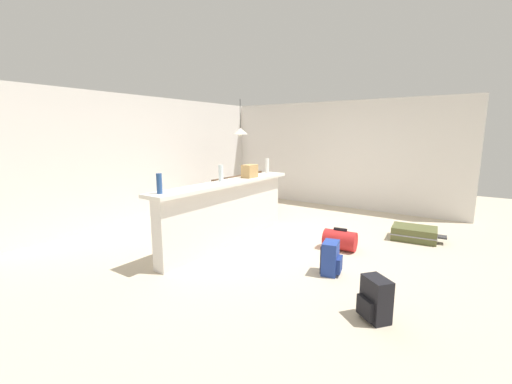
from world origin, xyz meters
TOP-DOWN VIEW (x-y plane):
  - ground_plane at (0.00, 0.00)m, footprint 13.00×13.00m
  - wall_back at (0.00, 3.05)m, footprint 6.60×0.10m
  - wall_right at (3.05, 0.30)m, footprint 0.10×6.00m
  - partition_half_wall at (-0.67, 0.54)m, footprint 2.80×0.20m
  - bar_countertop at (-0.67, 0.54)m, footprint 2.96×0.40m
  - bottle_blue at (-1.96, 0.57)m, footprint 0.07×0.07m
  - bottle_clear at (-0.70, 0.64)m, footprint 0.08×0.08m
  - bottle_white at (0.57, 0.59)m, footprint 0.07×0.07m
  - grocery_bag at (-0.09, 0.52)m, footprint 0.26×0.18m
  - dining_table at (1.34, 1.80)m, footprint 1.10×0.80m
  - dining_chair_near_partition at (1.27, 1.24)m, footprint 0.43×0.43m
  - pendant_lamp at (1.39, 1.83)m, footprint 0.34×0.34m
  - suitcase_flat_olive at (1.25, -1.91)m, footprint 0.56×0.86m
  - backpack_blue at (-0.83, -1.27)m, footprint 0.31×0.29m
  - backpack_black at (-1.59, -2.02)m, footprint 0.34×0.34m
  - duffel_bag_red at (0.09, -1.05)m, footprint 0.34×0.51m

SIDE VIEW (x-z plane):
  - ground_plane at x=0.00m, z-range -0.05..0.00m
  - suitcase_flat_olive at x=1.25m, z-range 0.00..0.22m
  - duffel_bag_red at x=0.09m, z-range -0.02..0.32m
  - backpack_blue at x=-0.83m, z-range -0.01..0.41m
  - backpack_black at x=-1.59m, z-range -0.01..0.41m
  - partition_half_wall at x=-0.67m, z-range 0.00..0.97m
  - dining_chair_near_partition at x=1.27m, z-range 0.05..0.98m
  - dining_table at x=1.34m, z-range 0.28..1.02m
  - bar_countertop at x=-0.67m, z-range 0.97..1.02m
  - grocery_bag at x=-0.09m, z-range 1.02..1.24m
  - bottle_blue at x=-1.96m, z-range 1.02..1.27m
  - bottle_clear at x=-0.70m, z-range 1.02..1.27m
  - bottle_white at x=0.57m, z-range 1.02..1.30m
  - wall_back at x=0.00m, z-range 0.00..2.50m
  - wall_right at x=3.05m, z-range 0.00..2.50m
  - pendant_lamp at x=1.39m, z-range 1.40..2.21m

